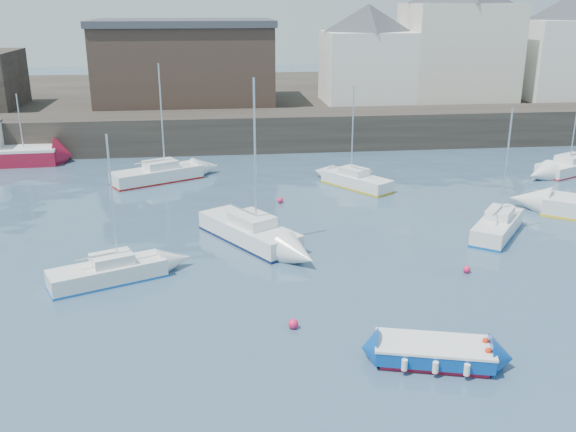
{
  "coord_description": "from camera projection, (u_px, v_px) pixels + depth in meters",
  "views": [
    {
      "loc": [
        -3.71,
        -19.09,
        12.05
      ],
      "look_at": [
        0.0,
        12.0,
        1.5
      ],
      "focal_mm": 40.0,
      "sensor_mm": 36.0,
      "label": 1
    }
  ],
  "objects": [
    {
      "name": "sailboat_b",
      "position": [
        249.0,
        231.0,
        33.66
      ],
      "size": [
        5.31,
        6.76,
        8.55
      ],
      "color": "white",
      "rests_on": "ground"
    },
    {
      "name": "bldg_east_a",
      "position": [
        459.0,
        36.0,
        61.18
      ],
      "size": [
        13.36,
        13.36,
        11.8
      ],
      "color": "beige",
      "rests_on": "land_strip"
    },
    {
      "name": "sailboat_f",
      "position": [
        356.0,
        180.0,
        43.38
      ],
      "size": [
        4.37,
        5.21,
        6.77
      ],
      "color": "white",
      "rests_on": "ground"
    },
    {
      "name": "sailboat_h",
      "position": [
        157.0,
        174.0,
        44.76
      ],
      "size": [
        6.49,
        4.68,
        8.08
      ],
      "color": "white",
      "rests_on": "ground"
    },
    {
      "name": "water",
      "position": [
        329.0,
        367.0,
        22.23
      ],
      "size": [
        220.0,
        220.0,
        0.0
      ],
      "primitive_type": "plane",
      "color": "#2D4760",
      "rests_on": "ground"
    },
    {
      "name": "quay_wall",
      "position": [
        256.0,
        131.0,
        54.68
      ],
      "size": [
        90.0,
        5.0,
        3.0
      ],
      "primitive_type": "cube",
      "color": "#28231E",
      "rests_on": "ground"
    },
    {
      "name": "bldg_east_b",
      "position": [
        569.0,
        46.0,
        62.25
      ],
      "size": [
        11.88,
        11.88,
        9.95
      ],
      "color": "white",
      "rests_on": "land_strip"
    },
    {
      "name": "buoy_near",
      "position": [
        293.0,
        328.0,
        24.83
      ],
      "size": [
        0.41,
        0.41,
        0.41
      ],
      "primitive_type": "sphere",
      "color": "#EF1C53",
      "rests_on": "ground"
    },
    {
      "name": "buoy_far",
      "position": [
        280.0,
        203.0,
        40.19
      ],
      "size": [
        0.38,
        0.38,
        0.38
      ],
      "primitive_type": "sphere",
      "color": "#EF1C53",
      "rests_on": "ground"
    },
    {
      "name": "bldg_east_d",
      "position": [
        367.0,
        53.0,
        60.16
      ],
      "size": [
        11.14,
        11.14,
        8.95
      ],
      "color": "white",
      "rests_on": "land_strip"
    },
    {
      "name": "land_strip",
      "position": [
        245.0,
        101.0,
        71.65
      ],
      "size": [
        90.0,
        32.0,
        2.8
      ],
      "primitive_type": "cube",
      "color": "#28231E",
      "rests_on": "ground"
    },
    {
      "name": "sailboat_a",
      "position": [
        108.0,
        272.0,
        28.77
      ],
      "size": [
        5.38,
        3.56,
        6.7
      ],
      "color": "white",
      "rests_on": "ground"
    },
    {
      "name": "sailboat_g",
      "position": [
        574.0,
        166.0,
        47.27
      ],
      "size": [
        6.86,
        4.86,
        8.37
      ],
      "color": "white",
      "rests_on": "ground"
    },
    {
      "name": "blue_dinghy",
      "position": [
        434.0,
        352.0,
        22.33
      ],
      "size": [
        4.38,
        2.75,
        0.77
      ],
      "color": "maroon",
      "rests_on": "ground"
    },
    {
      "name": "warehouse",
      "position": [
        185.0,
        62.0,
        59.9
      ],
      "size": [
        16.4,
        10.4,
        7.6
      ],
      "color": "#3D2D26",
      "rests_on": "land_strip"
    },
    {
      "name": "buoy_mid",
      "position": [
        466.0,
        273.0,
        29.9
      ],
      "size": [
        0.35,
        0.35,
        0.35
      ],
      "primitive_type": "sphere",
      "color": "#EF1C53",
      "rests_on": "ground"
    },
    {
      "name": "sailboat_c",
      "position": [
        498.0,
        226.0,
        34.52
      ],
      "size": [
        4.45,
        5.1,
        6.79
      ],
      "color": "white",
      "rests_on": "ground"
    }
  ]
}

